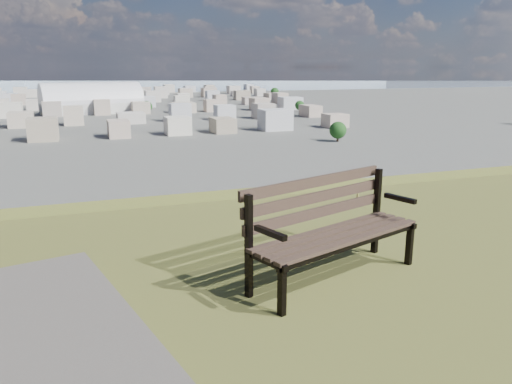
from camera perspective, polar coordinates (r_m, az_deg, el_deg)
name	(u,v)px	position (r m, az deg, el deg)	size (l,w,h in m)	color
park_bench	(330,223)	(4.27, 8.41, -3.55)	(1.70, 1.02, 0.85)	#422F26
grass_tufts	(354,371)	(3.01, 11.12, -19.42)	(12.49, 7.38, 0.28)	brown
arena	(92,104)	(315.78, -18.24, 9.55)	(59.75, 33.49, 23.82)	silver
city_blocks	(74,100)	(397.45, -20.07, 9.90)	(395.00, 361.00, 7.00)	beige
city_trees	(27,106)	(323.06, -24.71, 8.93)	(406.52, 387.20, 9.98)	#2F2217
bay_water	(72,84)	(902.72, -20.29, 11.54)	(2400.00, 700.00, 0.12)	#8A9FB0
far_hills	(45,68)	(1406.52, -23.00, 12.96)	(2050.00, 340.00, 60.00)	#9EB1C4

